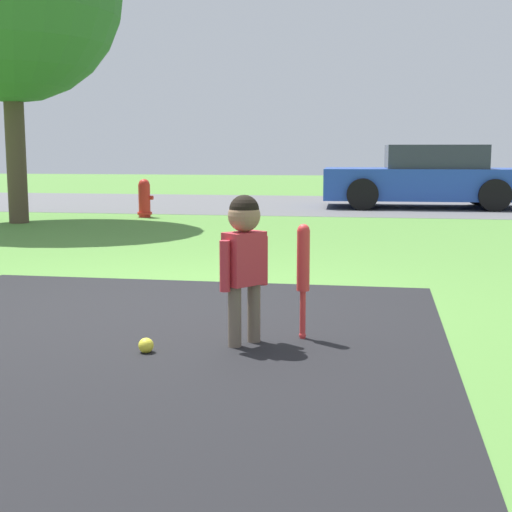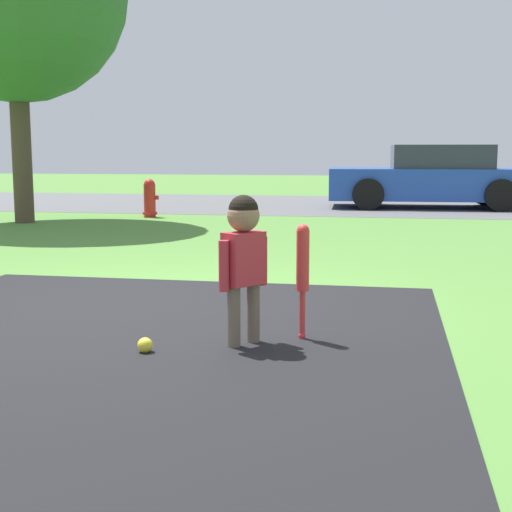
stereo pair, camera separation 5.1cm
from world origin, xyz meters
The scene contains 7 objects.
ground_plane centered at (0.00, 0.00, 0.00)m, with size 60.00×60.00×0.00m, color #518438.
street_strip centered at (0.00, 10.56, 0.00)m, with size 40.00×6.00×0.01m.
child centered at (0.88, -0.99, 0.58)m, with size 0.25×0.31×0.90m.
baseball_bat centered at (1.21, -0.79, 0.46)m, with size 0.08×0.08×0.71m.
sports_ball centered at (0.36, -1.26, 0.04)m, with size 0.09×0.09×0.09m.
fire_hydrant centered at (-2.43, 6.95, 0.33)m, with size 0.29×0.26×0.67m.
parked_car centered at (2.57, 10.08, 0.61)m, with size 4.15×2.05×1.28m.
Camera 1 is at (1.66, -5.05, 1.14)m, focal length 50.00 mm.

